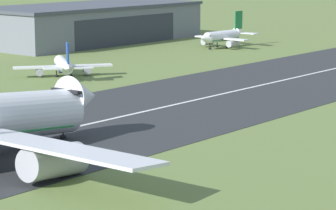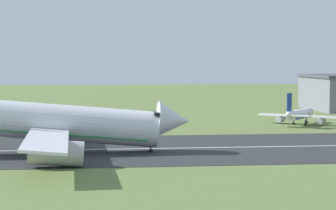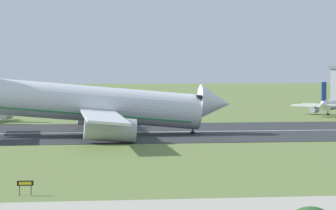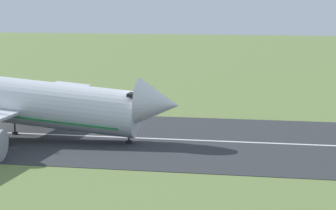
% 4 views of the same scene
% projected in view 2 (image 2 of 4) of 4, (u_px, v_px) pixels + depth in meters
% --- Properties ---
extents(runway_strip, '(490.91, 40.66, 0.06)m').
position_uv_depth(runway_strip, '(167.00, 148.00, 119.08)').
color(runway_strip, '#2B2D30').
rests_on(runway_strip, ground_plane).
extents(runway_centreline, '(441.82, 0.70, 0.01)m').
position_uv_depth(runway_centreline, '(167.00, 148.00, 119.08)').
color(runway_centreline, silver).
rests_on(runway_centreline, runway_strip).
extents(airplane_landing, '(52.20, 60.86, 19.38)m').
position_uv_depth(airplane_landing, '(44.00, 123.00, 111.55)').
color(airplane_landing, silver).
rests_on(airplane_landing, ground_plane).
extents(airplane_parked_west, '(19.26, 18.86, 8.24)m').
position_uv_depth(airplane_parked_west, '(299.00, 115.00, 162.29)').
color(airplane_parked_west, white).
rests_on(airplane_parked_west, ground_plane).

